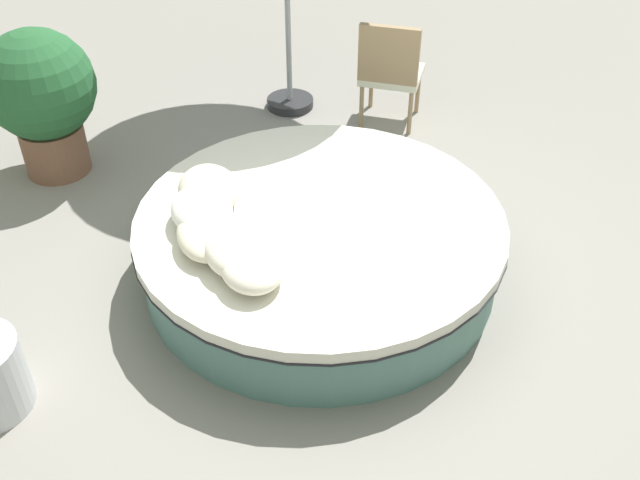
# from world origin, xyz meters

# --- Properties ---
(ground_plane) EXTENTS (16.00, 16.00, 0.00)m
(ground_plane) POSITION_xyz_m (0.00, 0.00, 0.00)
(ground_plane) COLOR gray
(round_bed) EXTENTS (2.46, 2.46, 0.48)m
(round_bed) POSITION_xyz_m (0.00, 0.00, 0.25)
(round_bed) COLOR #4C726B
(round_bed) RESTS_ON ground_plane
(throw_pillow_0) EXTENTS (0.56, 0.40, 0.21)m
(throw_pillow_0) POSITION_xyz_m (0.34, 0.68, 0.59)
(throw_pillow_0) COLOR beige
(throw_pillow_0) RESTS_ON round_bed
(throw_pillow_1) EXTENTS (0.51, 0.39, 0.21)m
(throw_pillow_1) POSITION_xyz_m (0.12, 0.75, 0.59)
(throw_pillow_1) COLOR white
(throw_pillow_1) RESTS_ON round_bed
(throw_pillow_2) EXTENTS (0.55, 0.35, 0.17)m
(throw_pillow_2) POSITION_xyz_m (-0.11, 0.76, 0.57)
(throw_pillow_2) COLOR beige
(throw_pillow_2) RESTS_ON round_bed
(throw_pillow_3) EXTENTS (0.54, 0.33, 0.21)m
(throw_pillow_3) POSITION_xyz_m (-0.31, 0.63, 0.59)
(throw_pillow_3) COLOR silver
(throw_pillow_3) RESTS_ON round_bed
(throw_pillow_4) EXTENTS (0.47, 0.38, 0.19)m
(throw_pillow_4) POSITION_xyz_m (-0.51, 0.53, 0.58)
(throw_pillow_4) COLOR silver
(throw_pillow_4) RESTS_ON round_bed
(patio_chair) EXTENTS (0.69, 0.70, 0.98)m
(patio_chair) POSITION_xyz_m (1.88, -1.10, 0.56)
(patio_chair) COLOR #997A56
(patio_chair) RESTS_ON ground_plane
(planter) EXTENTS (0.87, 0.87, 1.21)m
(planter) POSITION_xyz_m (1.82, 1.79, 0.69)
(planter) COLOR brown
(planter) RESTS_ON ground_plane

